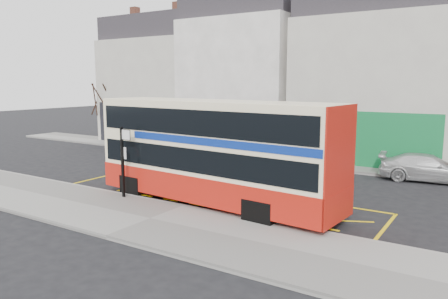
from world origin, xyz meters
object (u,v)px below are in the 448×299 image
Objects in this scene: bus_stop_post at (123,155)px; car_grey at (263,153)px; car_silver at (165,145)px; street_tree_left at (104,91)px; car_white at (428,168)px; double_decker_bus at (214,151)px.

car_grey is at bearing 90.91° from bus_stop_post.
car_silver is 0.74× the size of street_tree_left.
street_tree_left reaches higher than car_white.
double_decker_bus reaches higher than bus_stop_post.
street_tree_left is (-14.34, 12.15, 2.20)m from bus_stop_post.
double_decker_bus is 3.77m from bus_stop_post.
bus_stop_post is (-3.51, -1.34, -0.28)m from double_decker_bus.
double_decker_bus is 2.31× the size of car_white.
street_tree_left is at bearing 153.51° from double_decker_bus.
bus_stop_post is 10.68m from car_silver.
bus_stop_post is 0.70× the size of car_grey.
double_decker_bus is at bearing -31.19° from street_tree_left.
car_silver is at bearing 127.91° from bus_stop_post.
street_tree_left is (-8.85, 3.06, 3.32)m from car_silver.
street_tree_left reaches higher than car_grey.
bus_stop_post is 10.33m from car_grey.
bus_stop_post is at bearing -153.04° from car_silver.
car_silver is (-5.49, 9.09, -1.13)m from bus_stop_post.
street_tree_left is (-15.39, 1.95, 3.40)m from car_grey.
car_silver is 6.63m from car_grey.
double_decker_bus is 20.96m from street_tree_left.
bus_stop_post is at bearing -40.28° from street_tree_left.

